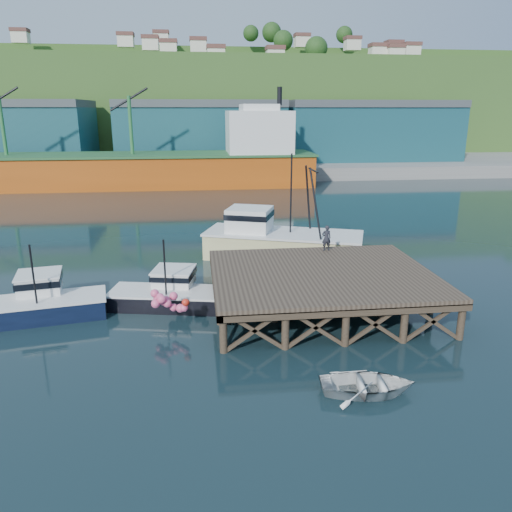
{
  "coord_description": "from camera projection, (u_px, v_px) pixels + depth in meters",
  "views": [
    {
      "loc": [
        -1.19,
        -25.37,
        10.68
      ],
      "look_at": [
        2.1,
        2.0,
        2.56
      ],
      "focal_mm": 35.0,
      "sensor_mm": 36.0,
      "label": 1
    }
  ],
  "objects": [
    {
      "name": "hillside",
      "position": [
        199.0,
        108.0,
        119.45
      ],
      "size": [
        220.0,
        50.0,
        22.0
      ],
      "primitive_type": "cube",
      "color": "#2D511E",
      "rests_on": "ground"
    },
    {
      "name": "dockworker",
      "position": [
        326.0,
        238.0,
        31.24
      ],
      "size": [
        0.61,
        0.41,
        1.62
      ],
      "primitive_type": "imported",
      "rotation": [
        0.0,
        0.0,
        3.18
      ],
      "color": "black",
      "rests_on": "wharf"
    },
    {
      "name": "far_quay",
      "position": [
        202.0,
        163.0,
        93.7
      ],
      "size": [
        160.0,
        40.0,
        2.0
      ],
      "primitive_type": "cube",
      "color": "gray",
      "rests_on": "ground"
    },
    {
      "name": "warehouse_mid",
      "position": [
        201.0,
        134.0,
        87.39
      ],
      "size": [
        28.0,
        16.0,
        9.0
      ],
      "primitive_type": "cube",
      "color": "#1B4D5B",
      "rests_on": "far_quay"
    },
    {
      "name": "warehouse_right",
      "position": [
        367.0,
        133.0,
        90.82
      ],
      "size": [
        30.0,
        16.0,
        9.0
      ],
      "primitive_type": "cube",
      "color": "#1B4D5B",
      "rests_on": "far_quay"
    },
    {
      "name": "dinghy",
      "position": [
        367.0,
        384.0,
        19.43
      ],
      "size": [
        3.94,
        3.01,
        0.76
      ],
      "primitive_type": "imported",
      "rotation": [
        0.0,
        0.0,
        1.46
      ],
      "color": "white",
      "rests_on": "ground"
    },
    {
      "name": "boat_black",
      "position": [
        171.0,
        293.0,
        28.13
      ],
      "size": [
        6.95,
        5.77,
        4.08
      ],
      "rotation": [
        0.0,
        0.0,
        -0.2
      ],
      "color": "black",
      "rests_on": "ground"
    },
    {
      "name": "boat_navy",
      "position": [
        40.0,
        301.0,
        26.54
      ],
      "size": [
        7.12,
        4.33,
        4.25
      ],
      "rotation": [
        0.0,
        0.0,
        0.18
      ],
      "color": "black",
      "rests_on": "ground"
    },
    {
      "name": "ground",
      "position": [
        222.0,
        312.0,
        27.32
      ],
      "size": [
        300.0,
        300.0,
        0.0
      ],
      "primitive_type": "plane",
      "color": "black",
      "rests_on": "ground"
    },
    {
      "name": "cargo_ship",
      "position": [
        144.0,
        163.0,
        71.13
      ],
      "size": [
        55.5,
        10.0,
        13.75
      ],
      "color": "#BF5012",
      "rests_on": "ground"
    },
    {
      "name": "wharf",
      "position": [
        323.0,
        276.0,
        27.22
      ],
      "size": [
        12.0,
        10.0,
        2.62
      ],
      "color": "brown",
      "rests_on": "ground"
    },
    {
      "name": "trawler",
      "position": [
        280.0,
        238.0,
        36.82
      ],
      "size": [
        12.2,
        7.77,
        7.7
      ],
      "rotation": [
        0.0,
        0.0,
        -0.35
      ],
      "color": "beige",
      "rests_on": "ground"
    }
  ]
}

